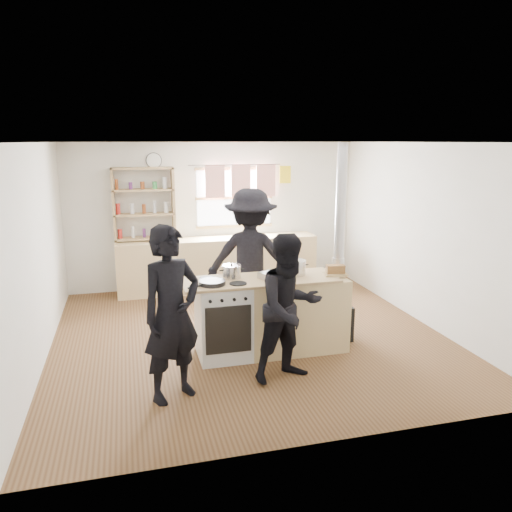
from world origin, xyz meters
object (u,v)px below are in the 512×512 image
at_px(stockpot_stove, 232,272).
at_px(stockpot_counter, 295,268).
at_px(bread_board, 335,271).
at_px(cooking_island, 272,315).
at_px(skillet_greens, 212,282).
at_px(thermos, 253,227).
at_px(roast_tray, 276,275).
at_px(flue_heater, 337,290).
at_px(person_near_right, 290,308).
at_px(person_far, 251,259).
at_px(person_near_left, 172,314).

xyz_separation_m(stockpot_stove, stockpot_counter, (0.77, -0.04, 0.01)).
xyz_separation_m(stockpot_stove, bread_board, (1.25, -0.16, -0.03)).
distance_m(cooking_island, stockpot_stove, 0.72).
bearing_deg(bread_board, skillet_greens, -177.99).
distance_m(thermos, roast_tray, 2.83).
distance_m(roast_tray, flue_heater, 0.95).
distance_m(stockpot_counter, person_near_right, 0.89).
bearing_deg(flue_heater, stockpot_counter, -170.33).
distance_m(roast_tray, stockpot_counter, 0.28).
bearing_deg(flue_heater, roast_tray, -167.76).
bearing_deg(person_far, skillet_greens, 75.25).
height_order(cooking_island, stockpot_stove, stockpot_stove).
bearing_deg(flue_heater, person_near_left, -155.30).
relative_size(cooking_island, stockpot_counter, 7.33).
bearing_deg(person_near_right, bread_board, 24.91).
xyz_separation_m(thermos, cooking_island, (-0.48, -2.77, -0.60)).
relative_size(stockpot_counter, flue_heater, 0.11).
bearing_deg(person_far, roast_tray, 113.44).
relative_size(bread_board, person_near_right, 0.19).
relative_size(roast_tray, person_near_right, 0.27).
distance_m(thermos, person_near_left, 4.01).
bearing_deg(thermos, skillet_greens, -112.90).
bearing_deg(person_near_right, person_near_left, 169.43).
height_order(person_near_left, person_far, person_far).
height_order(roast_tray, stockpot_stove, stockpot_stove).
height_order(roast_tray, bread_board, bread_board).
bearing_deg(person_near_right, stockpot_counter, 52.51).
bearing_deg(flue_heater, skillet_greens, -170.40).
xyz_separation_m(skillet_greens, flue_heater, (1.66, 0.28, -0.30)).
bearing_deg(cooking_island, person_near_right, -91.57).
bearing_deg(stockpot_stove, stockpot_counter, -3.01).
xyz_separation_m(skillet_greens, person_far, (0.71, 1.05, -0.01)).
xyz_separation_m(thermos, person_far, (-0.51, -1.84, -0.11)).
relative_size(stockpot_counter, person_near_left, 0.15).
xyz_separation_m(skillet_greens, person_near_right, (0.71, -0.62, -0.16)).
relative_size(bread_board, flue_heater, 0.12).
relative_size(stockpot_stove, person_near_left, 0.13).
bearing_deg(bread_board, stockpot_counter, 165.57).
xyz_separation_m(flue_heater, person_near_right, (-0.94, -0.90, 0.14)).
relative_size(skillet_greens, bread_board, 1.30).
distance_m(cooking_island, roast_tray, 0.51).
bearing_deg(bread_board, person_near_right, -139.95).
height_order(skillet_greens, person_near_left, person_near_left).
xyz_separation_m(bread_board, person_near_right, (-0.81, -0.68, -0.18)).
bearing_deg(person_far, person_near_right, 109.60).
distance_m(stockpot_counter, flue_heater, 0.72).
bearing_deg(bread_board, person_near_left, -159.20).
xyz_separation_m(skillet_greens, stockpot_stove, (0.27, 0.22, 0.05)).
bearing_deg(cooking_island, stockpot_counter, 11.90).
bearing_deg(person_near_left, person_far, 26.71).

